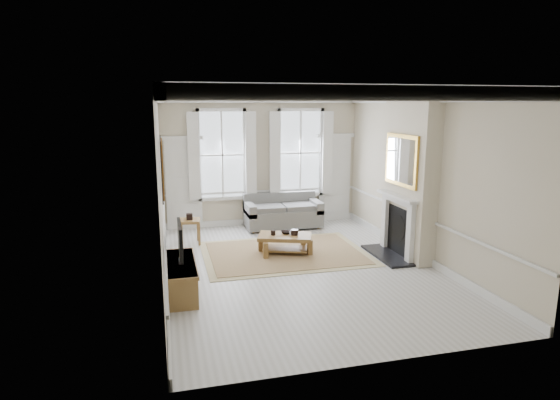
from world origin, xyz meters
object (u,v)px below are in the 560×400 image
object	(u,v)px
coffee_table	(285,238)
side_table	(190,224)
tv_stand	(181,278)
sofa	(282,213)

from	to	relation	value
coffee_table	side_table	bearing A→B (deg)	166.08
side_table	tv_stand	size ratio (longest dim) A/B	0.38
side_table	coffee_table	bearing A→B (deg)	-32.79
sofa	coffee_table	bearing A→B (deg)	-102.97
tv_stand	sofa	bearing A→B (deg)	54.03
sofa	side_table	xyz separation A→B (m)	(-2.45, -0.95, 0.10)
sofa	coffee_table	xyz separation A→B (m)	(-0.51, -2.20, -0.02)
sofa	side_table	distance (m)	2.63
coffee_table	tv_stand	distance (m)	2.80
sofa	tv_stand	size ratio (longest dim) A/B	1.27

